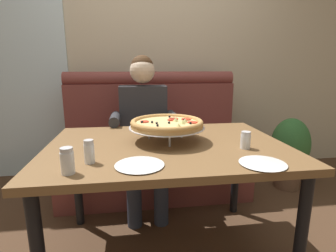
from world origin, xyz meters
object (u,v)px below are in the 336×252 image
(shaker_oregano, at_px, (67,163))
(patio_chair, at_px, (19,120))
(pizza, at_px, (167,124))
(shaker_parmesan, at_px, (245,141))
(dining_table, at_px, (167,156))
(potted_plant, at_px, (290,150))
(diner_main, at_px, (144,124))
(plate_near_left, at_px, (263,162))
(plate_near_right, at_px, (140,164))
(booth_bench, at_px, (154,149))
(shaker_pepper_flakes, at_px, (89,153))

(shaker_oregano, bearing_deg, patio_chair, 115.74)
(pizza, bearing_deg, shaker_oregano, -138.11)
(pizza, relative_size, shaker_parmesan, 4.77)
(shaker_parmesan, bearing_deg, shaker_oregano, -165.84)
(dining_table, bearing_deg, potted_plant, 30.46)
(diner_main, bearing_deg, shaker_oregano, -109.24)
(pizza, relative_size, plate_near_left, 2.10)
(pizza, bearing_deg, plate_near_right, -114.97)
(shaker_oregano, xyz_separation_m, potted_plant, (1.79, 1.15, -0.40))
(shaker_oregano, bearing_deg, plate_near_right, 8.77)
(booth_bench, xyz_separation_m, plate_near_left, (0.39, -1.35, 0.35))
(shaker_pepper_flakes, relative_size, plate_near_left, 0.52)
(shaker_oregano, bearing_deg, diner_main, 70.76)
(plate_near_left, bearing_deg, shaker_oregano, 179.00)
(diner_main, height_order, patio_chair, diner_main)
(potted_plant, bearing_deg, shaker_parmesan, -134.21)
(pizza, height_order, potted_plant, pizza)
(booth_bench, height_order, pizza, booth_bench)
(dining_table, relative_size, shaker_pepper_flakes, 12.27)
(booth_bench, bearing_deg, shaker_parmesan, -69.40)
(booth_bench, relative_size, shaker_oregano, 14.78)
(shaker_pepper_flakes, height_order, plate_near_right, shaker_pepper_flakes)
(shaker_oregano, xyz_separation_m, shaker_parmesan, (0.89, 0.22, -0.01))
(diner_main, xyz_separation_m, plate_near_left, (0.50, -1.08, 0.04))
(diner_main, xyz_separation_m, shaker_pepper_flakes, (-0.30, -0.95, 0.08))
(dining_table, bearing_deg, pizza, 81.89)
(shaker_parmesan, height_order, plate_near_right, shaker_parmesan)
(shaker_parmesan, height_order, plate_near_left, shaker_parmesan)
(diner_main, height_order, shaker_parmesan, diner_main)
(plate_near_left, relative_size, potted_plant, 0.31)
(dining_table, distance_m, potted_plant, 1.55)
(potted_plant, bearing_deg, pizza, -151.27)
(pizza, height_order, shaker_oregano, pizza)
(dining_table, bearing_deg, diner_main, 98.39)
(plate_near_left, bearing_deg, shaker_parmesan, 84.77)
(shaker_parmesan, relative_size, plate_near_left, 0.44)
(booth_bench, relative_size, pizza, 3.72)
(plate_near_right, relative_size, potted_plant, 0.33)
(diner_main, bearing_deg, patio_chair, 139.17)
(booth_bench, xyz_separation_m, patio_chair, (-1.62, 1.04, 0.13))
(plate_near_left, height_order, plate_near_right, same)
(booth_bench, bearing_deg, pizza, -89.48)
(plate_near_left, distance_m, plate_near_right, 0.57)
(patio_chair, relative_size, potted_plant, 1.23)
(booth_bench, distance_m, potted_plant, 1.33)
(plate_near_left, distance_m, potted_plant, 1.53)
(shaker_pepper_flakes, height_order, potted_plant, shaker_pepper_flakes)
(shaker_pepper_flakes, xyz_separation_m, shaker_parmesan, (0.82, 0.11, -0.01))
(shaker_pepper_flakes, xyz_separation_m, shaker_oregano, (-0.07, -0.12, 0.00))
(diner_main, relative_size, shaker_pepper_flakes, 11.36)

